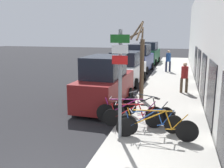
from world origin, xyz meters
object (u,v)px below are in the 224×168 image
(parked_car_0, at_px, (105,84))
(parked_car_3, at_px, (149,54))
(bicycle_3, at_px, (130,113))
(parked_car_1, at_px, (127,69))
(bicycle_1, at_px, (150,124))
(parked_car_2, at_px, (140,59))
(pedestrian_near, at_px, (185,75))
(bicycle_2, at_px, (133,117))
(pedestrian_far, at_px, (168,59))
(bicycle_0, at_px, (156,126))
(bicycle_4, at_px, (147,110))
(street_tree, at_px, (141,63))
(signpost, at_px, (120,80))

(parked_car_0, distance_m, parked_car_3, 16.95)
(bicycle_3, relative_size, parked_car_1, 0.54)
(bicycle_1, height_order, parked_car_0, parked_car_0)
(parked_car_2, height_order, pedestrian_near, parked_car_2)
(bicycle_2, distance_m, pedestrian_far, 13.15)
(bicycle_2, height_order, parked_car_2, parked_car_2)
(bicycle_0, distance_m, parked_car_1, 9.37)
(bicycle_0, bearing_deg, pedestrian_near, -7.09)
(bicycle_1, height_order, parked_car_2, parked_car_2)
(parked_car_2, bearing_deg, bicycle_4, -76.63)
(bicycle_0, relative_size, parked_car_0, 0.55)
(parked_car_1, xyz_separation_m, pedestrian_far, (2.51, 4.94, 0.21))
(bicycle_3, bearing_deg, parked_car_2, 2.53)
(bicycle_4, distance_m, pedestrian_far, 12.31)
(bicycle_1, distance_m, parked_car_3, 20.38)
(bicycle_3, height_order, street_tree, street_tree)
(signpost, distance_m, bicycle_4, 2.36)
(pedestrian_near, bearing_deg, parked_car_3, 90.32)
(bicycle_2, xyz_separation_m, parked_car_1, (-1.92, 8.18, 0.46))
(bicycle_1, height_order, street_tree, street_tree)
(parked_car_1, bearing_deg, parked_car_2, 92.23)
(bicycle_4, height_order, parked_car_0, parked_car_0)
(signpost, relative_size, parked_car_1, 0.73)
(bicycle_0, height_order, parked_car_1, parked_car_1)
(bicycle_1, distance_m, parked_car_2, 14.46)
(signpost, height_order, bicycle_4, signpost)
(bicycle_1, bearing_deg, parked_car_3, -17.03)
(bicycle_3, bearing_deg, bicycle_1, -140.28)
(parked_car_1, bearing_deg, parked_car_0, -86.10)
(bicycle_2, relative_size, pedestrian_near, 1.26)
(bicycle_1, relative_size, parked_car_0, 0.45)
(signpost, xyz_separation_m, bicycle_3, (0.08, 1.24, -1.43))
(signpost, bearing_deg, bicycle_0, 9.74)
(pedestrian_far, relative_size, street_tree, 0.48)
(parked_car_0, height_order, street_tree, street_tree)
(bicycle_0, bearing_deg, pedestrian_far, 1.98)
(street_tree, bearing_deg, pedestrian_near, 45.57)
(signpost, bearing_deg, parked_car_3, 94.33)
(pedestrian_far, bearing_deg, signpost, 67.57)
(parked_car_3, distance_m, street_tree, 16.09)
(bicycle_3, xyz_separation_m, parked_car_2, (-1.73, 13.39, 0.53))
(parked_car_0, xyz_separation_m, street_tree, (1.52, 0.95, 0.91))
(pedestrian_far, bearing_deg, parked_car_1, 43.97)
(parked_car_2, bearing_deg, bicycle_0, -75.83)
(signpost, distance_m, street_tree, 4.63)
(bicycle_3, height_order, parked_car_0, parked_car_0)
(bicycle_0, xyz_separation_m, parked_car_0, (-2.68, 3.49, 0.50))
(parked_car_2, distance_m, pedestrian_far, 2.54)
(bicycle_3, bearing_deg, bicycle_0, -140.23)
(pedestrian_far, bearing_deg, parked_car_0, 57.95)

